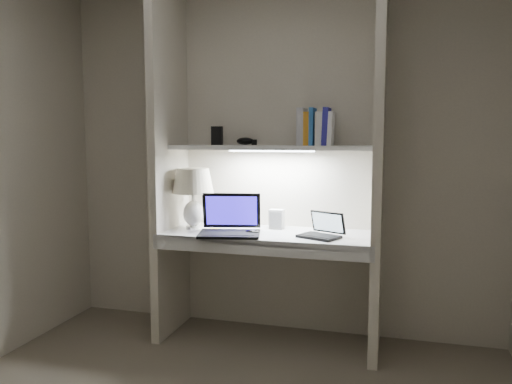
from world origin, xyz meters
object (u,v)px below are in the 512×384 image
(laptop_netbook, at_px, (322,231))
(speaker, at_px, (277,219))
(laptop_main, at_px, (230,225))
(book_row, at_px, (315,128))
(table_lamp, at_px, (193,188))

(laptop_netbook, bearing_deg, speaker, 174.78)
(laptop_main, distance_m, speaker, 0.37)
(speaker, bearing_deg, laptop_netbook, -27.55)
(laptop_main, xyz_separation_m, laptop_netbook, (0.62, 0.05, -0.02))
(laptop_main, relative_size, speaker, 3.35)
(laptop_main, height_order, laptop_netbook, laptop_main)
(laptop_netbook, bearing_deg, book_row, 140.01)
(laptop_main, distance_m, laptop_netbook, 0.62)
(laptop_netbook, xyz_separation_m, speaker, (-0.35, 0.21, 0.03))
(table_lamp, bearing_deg, speaker, 12.92)
(laptop_main, bearing_deg, speaker, 30.95)
(laptop_netbook, xyz_separation_m, book_row, (-0.08, 0.17, 0.68))
(laptop_main, height_order, book_row, book_row)
(laptop_netbook, bearing_deg, table_lamp, -159.36)
(table_lamp, xyz_separation_m, book_row, (0.86, 0.09, 0.42))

